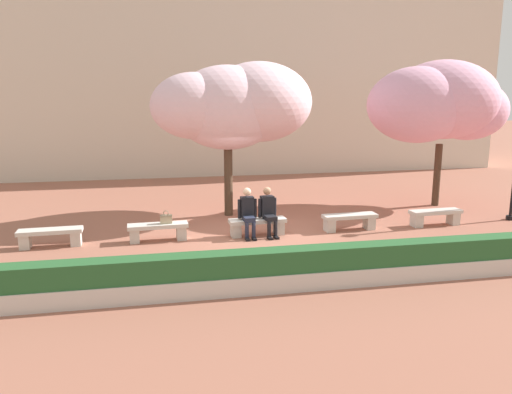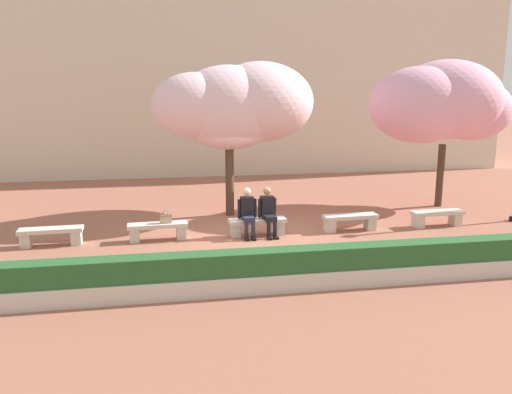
{
  "view_description": "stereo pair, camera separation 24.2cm",
  "coord_description": "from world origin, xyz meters",
  "px_view_note": "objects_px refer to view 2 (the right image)",
  "views": [
    {
      "loc": [
        -2.55,
        -12.53,
        3.69
      ],
      "look_at": [
        0.0,
        0.2,
        1.0
      ],
      "focal_mm": 35.0,
      "sensor_mm": 36.0,
      "label": 1
    },
    {
      "loc": [
        -2.32,
        -12.58,
        3.69
      ],
      "look_at": [
        0.0,
        0.2,
        1.0
      ],
      "focal_mm": 35.0,
      "sensor_mm": 36.0,
      "label": 2
    }
  ],
  "objects_px": {
    "stone_bench_near_east": "(350,220)",
    "stone_bench_east_end": "(437,216)",
    "stone_bench_west_end": "(51,234)",
    "cherry_tree_main": "(237,105)",
    "stone_bench_near_west": "(158,229)",
    "person_seated_right": "(268,210)",
    "stone_bench_center": "(257,225)",
    "person_seated_left": "(248,211)",
    "handbag": "(166,218)",
    "cherry_tree_secondary": "(442,104)"
  },
  "relations": [
    {
      "from": "cherry_tree_secondary",
      "to": "stone_bench_east_end",
      "type": "bearing_deg",
      "value": -118.55
    },
    {
      "from": "stone_bench_west_end",
      "to": "person_seated_right",
      "type": "height_order",
      "value": "person_seated_right"
    },
    {
      "from": "stone_bench_near_west",
      "to": "stone_bench_near_east",
      "type": "relative_size",
      "value": 1.0
    },
    {
      "from": "stone_bench_center",
      "to": "person_seated_left",
      "type": "relative_size",
      "value": 1.19
    },
    {
      "from": "person_seated_right",
      "to": "stone_bench_near_east",
      "type": "bearing_deg",
      "value": 1.31
    },
    {
      "from": "stone_bench_near_east",
      "to": "stone_bench_east_end",
      "type": "distance_m",
      "value": 2.59
    },
    {
      "from": "person_seated_left",
      "to": "person_seated_right",
      "type": "xyz_separation_m",
      "value": [
        0.55,
        0.0,
        0.0
      ]
    },
    {
      "from": "stone_bench_west_end",
      "to": "stone_bench_center",
      "type": "xyz_separation_m",
      "value": [
        5.18,
        0.0,
        0.0
      ]
    },
    {
      "from": "person_seated_left",
      "to": "handbag",
      "type": "relative_size",
      "value": 3.81
    },
    {
      "from": "stone_bench_center",
      "to": "stone_bench_near_east",
      "type": "xyz_separation_m",
      "value": [
        2.59,
        0.0,
        0.0
      ]
    },
    {
      "from": "person_seated_right",
      "to": "handbag",
      "type": "xyz_separation_m",
      "value": [
        -2.66,
        0.05,
        -0.12
      ]
    },
    {
      "from": "cherry_tree_main",
      "to": "cherry_tree_secondary",
      "type": "distance_m",
      "value": 6.62
    },
    {
      "from": "cherry_tree_secondary",
      "to": "cherry_tree_main",
      "type": "bearing_deg",
      "value": 178.81
    },
    {
      "from": "stone_bench_east_end",
      "to": "handbag",
      "type": "xyz_separation_m",
      "value": [
        -7.56,
        -0.0,
        0.29
      ]
    },
    {
      "from": "stone_bench_near_east",
      "to": "handbag",
      "type": "distance_m",
      "value": 4.98
    },
    {
      "from": "cherry_tree_main",
      "to": "person_seated_right",
      "type": "bearing_deg",
      "value": -80.0
    },
    {
      "from": "stone_bench_near_west",
      "to": "stone_bench_center",
      "type": "height_order",
      "value": "same"
    },
    {
      "from": "stone_bench_near_west",
      "to": "handbag",
      "type": "height_order",
      "value": "handbag"
    },
    {
      "from": "person_seated_right",
      "to": "cherry_tree_secondary",
      "type": "bearing_deg",
      "value": 21.12
    },
    {
      "from": "handbag",
      "to": "cherry_tree_main",
      "type": "bearing_deg",
      "value": 48.14
    },
    {
      "from": "cherry_tree_main",
      "to": "person_seated_left",
      "type": "bearing_deg",
      "value": -92.36
    },
    {
      "from": "handbag",
      "to": "stone_bench_center",
      "type": "bearing_deg",
      "value": 0.05
    },
    {
      "from": "stone_bench_near_east",
      "to": "stone_bench_east_end",
      "type": "bearing_deg",
      "value": 0.0
    },
    {
      "from": "stone_bench_center",
      "to": "stone_bench_near_east",
      "type": "bearing_deg",
      "value": 0.0
    },
    {
      "from": "stone_bench_west_end",
      "to": "person_seated_left",
      "type": "distance_m",
      "value": 4.93
    },
    {
      "from": "stone_bench_near_west",
      "to": "stone_bench_east_end",
      "type": "distance_m",
      "value": 7.78
    },
    {
      "from": "stone_bench_near_west",
      "to": "person_seated_right",
      "type": "relative_size",
      "value": 1.19
    },
    {
      "from": "stone_bench_center",
      "to": "handbag",
      "type": "distance_m",
      "value": 2.4
    },
    {
      "from": "stone_bench_east_end",
      "to": "person_seated_right",
      "type": "distance_m",
      "value": 4.92
    },
    {
      "from": "stone_bench_near_east",
      "to": "person_seated_left",
      "type": "height_order",
      "value": "person_seated_left"
    },
    {
      "from": "stone_bench_west_end",
      "to": "cherry_tree_main",
      "type": "height_order",
      "value": "cherry_tree_main"
    },
    {
      "from": "person_seated_left",
      "to": "stone_bench_east_end",
      "type": "bearing_deg",
      "value": 0.56
    },
    {
      "from": "stone_bench_east_end",
      "to": "person_seated_right",
      "type": "xyz_separation_m",
      "value": [
        -4.9,
        -0.05,
        0.4
      ]
    },
    {
      "from": "stone_bench_center",
      "to": "cherry_tree_main",
      "type": "height_order",
      "value": "cherry_tree_main"
    },
    {
      "from": "person_seated_right",
      "to": "cherry_tree_main",
      "type": "xyz_separation_m",
      "value": [
        -0.44,
        2.52,
        2.66
      ]
    },
    {
      "from": "stone_bench_west_end",
      "to": "person_seated_left",
      "type": "bearing_deg",
      "value": -0.62
    },
    {
      "from": "stone_bench_center",
      "to": "stone_bench_near_east",
      "type": "height_order",
      "value": "same"
    },
    {
      "from": "stone_bench_center",
      "to": "person_seated_left",
      "type": "height_order",
      "value": "person_seated_left"
    },
    {
      "from": "stone_bench_west_end",
      "to": "person_seated_left",
      "type": "relative_size",
      "value": 1.19
    },
    {
      "from": "handbag",
      "to": "cherry_tree_main",
      "type": "height_order",
      "value": "cherry_tree_main"
    },
    {
      "from": "stone_bench_west_end",
      "to": "cherry_tree_main",
      "type": "xyz_separation_m",
      "value": [
        5.02,
        2.47,
        3.07
      ]
    },
    {
      "from": "stone_bench_center",
      "to": "person_seated_right",
      "type": "relative_size",
      "value": 1.19
    },
    {
      "from": "stone_bench_east_end",
      "to": "handbag",
      "type": "distance_m",
      "value": 7.57
    },
    {
      "from": "stone_bench_east_end",
      "to": "stone_bench_near_west",
      "type": "bearing_deg",
      "value": 180.0
    },
    {
      "from": "stone_bench_near_west",
      "to": "stone_bench_center",
      "type": "xyz_separation_m",
      "value": [
        2.59,
        0.0,
        0.0
      ]
    },
    {
      "from": "stone_bench_near_west",
      "to": "cherry_tree_secondary",
      "type": "distance_m",
      "value": 9.84
    },
    {
      "from": "stone_bench_east_end",
      "to": "person_seated_right",
      "type": "bearing_deg",
      "value": -179.38
    },
    {
      "from": "handbag",
      "to": "cherry_tree_secondary",
      "type": "relative_size",
      "value": 0.07
    },
    {
      "from": "stone_bench_center",
      "to": "cherry_tree_secondary",
      "type": "distance_m",
      "value": 7.52
    },
    {
      "from": "stone_bench_near_east",
      "to": "cherry_tree_secondary",
      "type": "xyz_separation_m",
      "value": [
        3.86,
        2.33,
        3.09
      ]
    }
  ]
}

